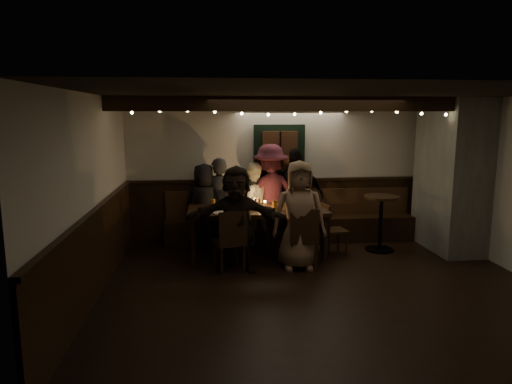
{
  "coord_description": "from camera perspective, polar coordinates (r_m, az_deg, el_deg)",
  "views": [
    {
      "loc": [
        -1.51,
        -5.88,
        2.34
      ],
      "look_at": [
        -0.72,
        1.6,
        1.05
      ],
      "focal_mm": 32.0,
      "sensor_mm": 36.0,
      "label": 1
    }
  ],
  "objects": [
    {
      "name": "chair_near_left",
      "position": [
        6.8,
        -3.13,
        -5.71
      ],
      "size": [
        0.52,
        0.52,
        0.95
      ],
      "color": "black",
      "rests_on": "ground"
    },
    {
      "name": "high_top",
      "position": [
        8.14,
        15.35,
        -2.92
      ],
      "size": [
        0.6,
        0.6,
        0.96
      ],
      "color": "black",
      "rests_on": "ground"
    },
    {
      "name": "person_b",
      "position": [
        8.12,
        -4.62,
        -1.27
      ],
      "size": [
        0.63,
        0.46,
        1.59
      ],
      "primitive_type": "imported",
      "rotation": [
        0.0,
        0.0,
        3.0
      ],
      "color": "#2E2D31",
      "rests_on": "ground"
    },
    {
      "name": "person_e",
      "position": [
        8.33,
        5.02,
        -0.51
      ],
      "size": [
        1.03,
        0.45,
        1.73
      ],
      "primitive_type": "imported",
      "rotation": [
        0.0,
        0.0,
        3.11
      ],
      "color": "black",
      "rests_on": "ground"
    },
    {
      "name": "chair_end",
      "position": [
        7.78,
        9.2,
        -4.2
      ],
      "size": [
        0.44,
        0.44,
        0.86
      ],
      "color": "black",
      "rests_on": "ground"
    },
    {
      "name": "person_d",
      "position": [
        8.23,
        1.81,
        -0.32
      ],
      "size": [
        1.3,
        0.93,
        1.81
      ],
      "primitive_type": "imported",
      "rotation": [
        0.0,
        0.0,
        3.38
      ],
      "color": "#471A25",
      "rests_on": "ground"
    },
    {
      "name": "person_g",
      "position": [
        6.93,
        5.39,
        -2.9
      ],
      "size": [
        0.84,
        0.58,
        1.66
      ],
      "primitive_type": "imported",
      "rotation": [
        0.0,
        0.0,
        -0.06
      ],
      "color": "#8E6E52",
      "rests_on": "ground"
    },
    {
      "name": "room",
      "position": [
        7.85,
        13.23,
        0.19
      ],
      "size": [
        6.02,
        5.01,
        2.62
      ],
      "color": "black",
      "rests_on": "ground"
    },
    {
      "name": "person_a",
      "position": [
        8.12,
        -6.5,
        -1.67
      ],
      "size": [
        0.81,
        0.62,
        1.49
      ],
      "primitive_type": "imported",
      "rotation": [
        0.0,
        0.0,
        2.92
      ],
      "color": "black",
      "rests_on": "ground"
    },
    {
      "name": "person_c",
      "position": [
        8.2,
        -0.5,
        -1.45
      ],
      "size": [
        0.87,
        0.76,
        1.5
      ],
      "primitive_type": "imported",
      "rotation": [
        0.0,
        0.0,
        3.45
      ],
      "color": "beige",
      "rests_on": "ground"
    },
    {
      "name": "chair_near_right",
      "position": [
        6.94,
        6.02,
        -5.37
      ],
      "size": [
        0.49,
        0.49,
        0.96
      ],
      "color": "black",
      "rests_on": "ground"
    },
    {
      "name": "person_f",
      "position": [
        6.8,
        -2.47,
        -3.4
      ],
      "size": [
        1.53,
        0.7,
        1.59
      ],
      "primitive_type": "imported",
      "rotation": [
        0.0,
        0.0,
        -0.16
      ],
      "color": "black",
      "rests_on": "ground"
    },
    {
      "name": "dining_table",
      "position": [
        7.5,
        0.15,
        -2.6
      ],
      "size": [
        2.26,
        0.97,
        0.98
      ],
      "color": "black",
      "rests_on": "ground"
    }
  ]
}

